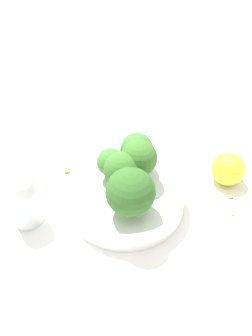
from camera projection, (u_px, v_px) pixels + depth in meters
ground_plane at (126, 205)px, 0.46m from camera, size 3.00×3.00×0.00m
bowl at (126, 196)px, 0.45m from camera, size 0.16×0.16×0.04m
broccoli_floret_0 at (121, 170)px, 0.42m from camera, size 0.05×0.05×0.06m
broccoli_floret_1 at (111, 163)px, 0.43m from camera, size 0.04×0.04×0.05m
broccoli_floret_2 at (137, 150)px, 0.44m from camera, size 0.05×0.05×0.06m
broccoli_floret_3 at (130, 193)px, 0.38m from camera, size 0.06×0.06×0.06m
broccoli_floret_4 at (141, 160)px, 0.42m from camera, size 0.05×0.05×0.06m
pepper_shaker at (24, 201)px, 0.42m from camera, size 0.04×0.04×0.07m
lemon_wedge at (228, 169)px, 0.48m from camera, size 0.05×0.05×0.05m
almond_crumb_0 at (233, 213)px, 0.45m from camera, size 0.01×0.01×0.01m
almond_crumb_1 at (231, 196)px, 0.47m from camera, size 0.01×0.01×0.01m
almond_crumb_2 at (67, 170)px, 0.51m from camera, size 0.01×0.01×0.01m
almond_crumb_3 at (125, 158)px, 0.54m from camera, size 0.01×0.00×0.01m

